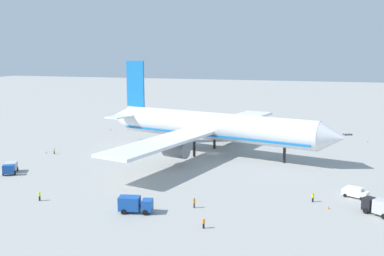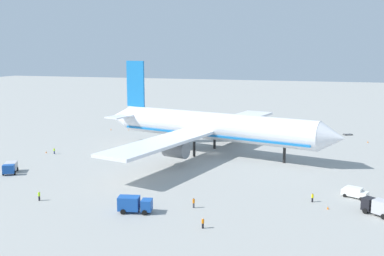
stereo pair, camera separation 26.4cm
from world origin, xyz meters
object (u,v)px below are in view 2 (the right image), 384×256
(airliner, at_px, (210,127))
(ground_worker_4, at_px, (54,151))
(baggage_cart_1, at_px, (348,134))
(service_truck_4, at_px, (134,204))
(ground_worker_3, at_px, (194,203))
(traffic_cone_4, at_px, (111,129))
(service_van, at_px, (355,192))
(service_truck_0, at_px, (379,207))
(ground_worker_1, at_px, (312,198))
(traffic_cone_1, at_px, (328,208))
(traffic_cone_3, at_px, (128,129))
(traffic_cone_0, at_px, (368,142))
(traffic_cone_2, at_px, (46,152))
(ground_worker_2, at_px, (203,223))
(service_truck_5, at_px, (10,167))
(ground_worker_5, at_px, (39,196))

(airliner, relative_size, ground_worker_4, 47.25)
(baggage_cart_1, bearing_deg, service_truck_4, -113.59)
(airliner, relative_size, ground_worker_3, 42.60)
(ground_worker_4, xyz_separation_m, traffic_cone_4, (-2.33, 36.75, -0.54))
(airliner, bearing_deg, service_van, -38.10)
(service_truck_0, distance_m, ground_worker_1, 11.28)
(traffic_cone_1, bearing_deg, traffic_cone_3, 137.24)
(airliner, distance_m, traffic_cone_0, 49.77)
(service_truck_0, xyz_separation_m, ground_worker_3, (-30.24, -5.57, -0.60))
(service_truck_0, relative_size, traffic_cone_4, 9.68)
(service_truck_4, xyz_separation_m, traffic_cone_1, (31.21, 11.22, -1.23))
(traffic_cone_2, distance_m, traffic_cone_4, 36.50)
(ground_worker_4, distance_m, traffic_cone_4, 36.83)
(service_van, height_order, traffic_cone_1, service_van)
(ground_worker_4, xyz_separation_m, traffic_cone_0, (80.38, 39.82, -0.54))
(ground_worker_2, bearing_deg, traffic_cone_4, 125.99)
(traffic_cone_2, bearing_deg, traffic_cone_0, 25.47)
(service_truck_0, distance_m, service_truck_4, 40.59)
(airliner, xyz_separation_m, service_truck_5, (-37.46, -32.06, -5.84))
(traffic_cone_3, bearing_deg, baggage_cart_1, 9.74)
(ground_worker_1, height_order, ground_worker_2, ground_worker_2)
(baggage_cart_1, xyz_separation_m, traffic_cone_2, (-77.82, -50.74, 0.01))
(service_truck_0, relative_size, ground_worker_1, 3.27)
(airliner, distance_m, ground_worker_5, 50.58)
(airliner, height_order, service_van, airliner)
(service_van, relative_size, traffic_cone_2, 9.05)
(baggage_cart_1, bearing_deg, service_van, -90.94)
(baggage_cart_1, height_order, traffic_cone_4, traffic_cone_4)
(service_truck_5, relative_size, ground_worker_1, 3.41)
(service_truck_5, bearing_deg, traffic_cone_0, 36.79)
(traffic_cone_0, height_order, traffic_cone_3, same)
(service_truck_4, bearing_deg, ground_worker_1, 26.57)
(service_truck_4, distance_m, baggage_cart_1, 92.36)
(airliner, relative_size, baggage_cart_1, 23.23)
(service_truck_4, relative_size, traffic_cone_0, 10.86)
(ground_worker_3, distance_m, traffic_cone_1, 23.12)
(ground_worker_2, distance_m, ground_worker_3, 9.15)
(service_van, xyz_separation_m, ground_worker_3, (-26.96, -14.04, -0.12))
(ground_worker_3, xyz_separation_m, traffic_cone_0, (33.26, 68.36, -0.64))
(ground_worker_2, relative_size, ground_worker_3, 0.93)
(traffic_cone_4, bearing_deg, ground_worker_3, -52.87)
(airliner, xyz_separation_m, ground_worker_1, (27.64, -32.33, -6.34))
(service_truck_4, bearing_deg, traffic_cone_0, 60.12)
(ground_worker_1, height_order, traffic_cone_4, ground_worker_1)
(service_van, distance_m, ground_worker_4, 75.48)
(traffic_cone_4, bearing_deg, service_van, -33.86)
(service_van, distance_m, traffic_cone_2, 78.16)
(baggage_cart_1, height_order, ground_worker_5, ground_worker_5)
(service_van, bearing_deg, ground_worker_5, -161.27)
(service_truck_4, relative_size, service_truck_5, 1.07)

